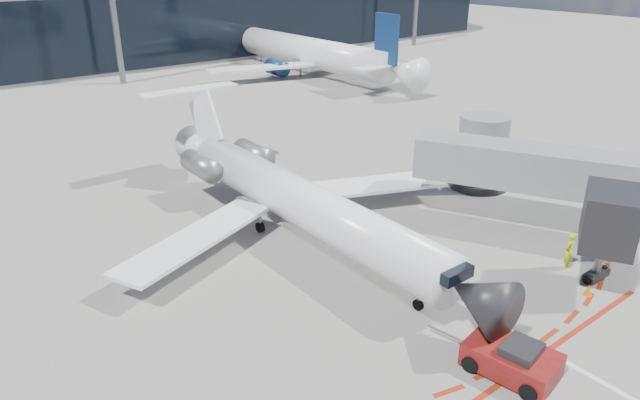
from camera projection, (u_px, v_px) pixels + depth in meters
ground at (355, 243)px, 30.78m from camera, size 260.00×260.00×0.00m
apron_centerline at (332, 230)px, 32.22m from camera, size 0.25×40.00×0.01m
apron_stop_bar at (547, 351)px, 22.45m from camera, size 14.00×0.25×0.01m
terminal_building at (30, 2)px, 74.42m from camera, size 150.00×24.15×24.00m
jet_bridge at (518, 168)px, 32.91m from camera, size 10.03×15.20×4.90m
regional_jet at (292, 197)px, 31.08m from camera, size 21.19×26.13×6.54m
pushback_tug at (512, 359)px, 21.13m from camera, size 2.70×5.30×1.35m
ramp_worker at (569, 251)px, 27.96m from camera, size 0.78×0.59×1.95m
safety_cone_right at (588, 290)px, 26.02m from camera, size 0.39×0.39×0.55m
bg_airliner_1 at (309, 31)px, 71.94m from camera, size 32.81×34.74×10.61m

